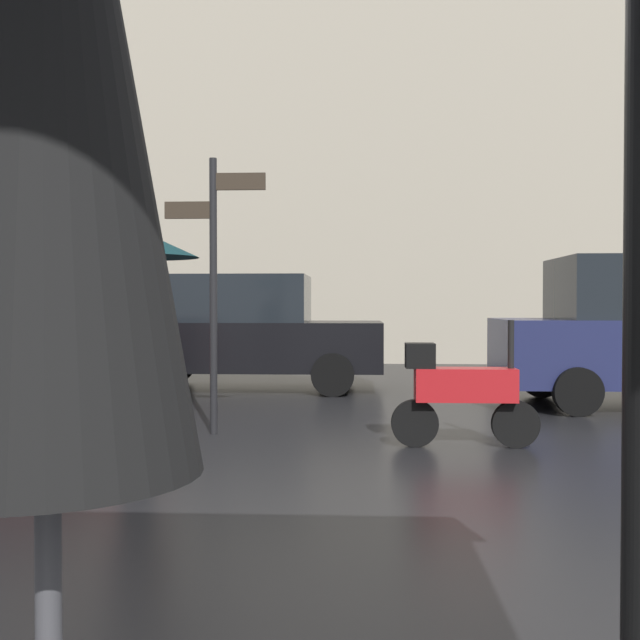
{
  "coord_description": "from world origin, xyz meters",
  "views": [
    {
      "loc": [
        -0.2,
        -2.14,
        1.38
      ],
      "look_at": [
        -0.53,
        4.38,
        1.25
      ],
      "focal_mm": 42.01,
      "sensor_mm": 36.0,
      "label": 1
    }
  ],
  "objects_px": {
    "folded_patio_umbrella_near": "(45,67)",
    "parked_car_right": "(244,331)",
    "parked_scooter": "(460,390)",
    "street_signpost": "(214,267)",
    "pedestrian_with_umbrella": "(137,275)"
  },
  "relations": [
    {
      "from": "parked_scooter",
      "to": "parked_car_right",
      "type": "relative_size",
      "value": 0.33
    },
    {
      "from": "pedestrian_with_umbrella",
      "to": "street_signpost",
      "type": "bearing_deg",
      "value": 152.46
    },
    {
      "from": "folded_patio_umbrella_near",
      "to": "parked_scooter",
      "type": "bearing_deg",
      "value": 77.38
    },
    {
      "from": "folded_patio_umbrella_near",
      "to": "parked_car_right",
      "type": "height_order",
      "value": "folded_patio_umbrella_near"
    },
    {
      "from": "parked_scooter",
      "to": "pedestrian_with_umbrella",
      "type": "bearing_deg",
      "value": -150.85
    },
    {
      "from": "folded_patio_umbrella_near",
      "to": "street_signpost",
      "type": "height_order",
      "value": "street_signpost"
    },
    {
      "from": "parked_scooter",
      "to": "parked_car_right",
      "type": "distance_m",
      "value": 5.67
    },
    {
      "from": "parked_car_right",
      "to": "parked_scooter",
      "type": "bearing_deg",
      "value": 135.27
    },
    {
      "from": "parked_scooter",
      "to": "street_signpost",
      "type": "height_order",
      "value": "street_signpost"
    },
    {
      "from": "pedestrian_with_umbrella",
      "to": "parked_scooter",
      "type": "distance_m",
      "value": 3.23
    },
    {
      "from": "pedestrian_with_umbrella",
      "to": "parked_car_right",
      "type": "distance_m",
      "value": 5.88
    },
    {
      "from": "parked_car_right",
      "to": "pedestrian_with_umbrella",
      "type": "bearing_deg",
      "value": 104.63
    },
    {
      "from": "pedestrian_with_umbrella",
      "to": "street_signpost",
      "type": "distance_m",
      "value": 1.63
    },
    {
      "from": "folded_patio_umbrella_near",
      "to": "parked_car_right",
      "type": "relative_size",
      "value": 0.54
    },
    {
      "from": "pedestrian_with_umbrella",
      "to": "parked_car_right",
      "type": "xyz_separation_m",
      "value": [
        0.02,
        5.84,
        -0.69
      ]
    }
  ]
}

